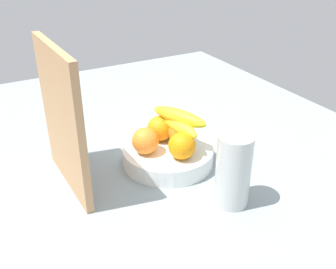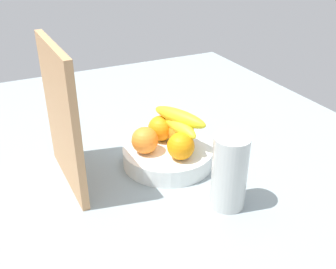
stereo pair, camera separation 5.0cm
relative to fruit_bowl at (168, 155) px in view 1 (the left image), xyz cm
name	(u,v)px [view 1 (the left image)]	position (x,y,z in cm)	size (l,w,h in cm)	color
ground_plane	(167,174)	(-3.15, 2.07, -3.92)	(180.00, 140.00, 3.00)	#87969A
fruit_bowl	(168,155)	(0.00, 0.00, 0.00)	(24.96, 24.96, 4.83)	white
orange_front_left	(145,141)	(0.46, 6.60, 6.00)	(7.18, 7.18, 7.18)	orange
orange_front_right	(182,146)	(-6.42, -0.54, 6.00)	(7.18, 7.18, 7.18)	orange
orange_center	(181,132)	(0.17, -4.15, 6.00)	(7.18, 7.18, 7.18)	orange
orange_back_left	(160,128)	(4.89, -0.11, 6.00)	(7.18, 7.18, 7.18)	orange
banana_bunch	(179,127)	(0.33, -3.52, 7.72)	(18.23, 11.06, 10.60)	yellow
cutting_board	(62,120)	(3.44, 26.58, 15.58)	(28.00, 1.80, 36.00)	tan
thermos_tumbler	(233,170)	(-22.72, -4.53, 6.59)	(8.16, 8.16, 18.01)	beige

